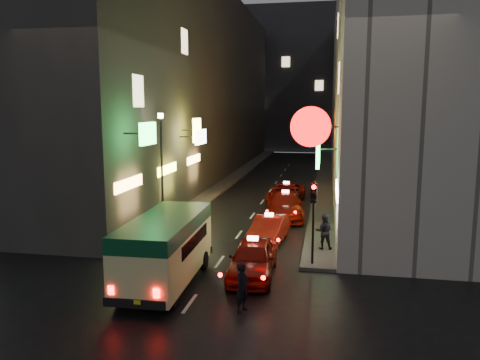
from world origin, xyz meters
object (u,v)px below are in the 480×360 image
Objects in this scene: lamp_post at (162,163)px; minibus at (166,243)px; taxi_near at (253,255)px; traffic_light at (314,205)px; pedestrian_crossing at (242,284)px.

minibus is at bearing -69.21° from lamp_post.
taxi_near is 8.87m from lamp_post.
minibus is 1.75× the size of traffic_light.
taxi_near is at bearing -147.89° from traffic_light.
minibus is 0.99× the size of lamp_post.
minibus is 6.20m from traffic_light.
taxi_near is 1.56× the size of traffic_light.
minibus is at bearing -153.89° from taxi_near.
pedestrian_crossing is 0.53× the size of traffic_light.
taxi_near is (3.06, 1.50, -0.80)m from minibus.
traffic_light is at bearing 28.77° from minibus.
pedestrian_crossing is (3.24, -1.77, -0.72)m from minibus.
traffic_light is at bearing -28.91° from lamp_post.
taxi_near is at bearing 26.11° from minibus.
taxi_near reaches higher than pedestrian_crossing.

